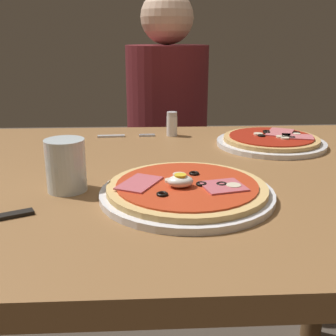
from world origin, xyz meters
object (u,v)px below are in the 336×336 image
at_px(pizza_across_right, 270,141).
at_px(fork, 121,136).
at_px(dining_table, 147,220).
at_px(water_glass_near, 65,169).
at_px(salt_shaker, 171,124).
at_px(pizza_foreground, 186,190).
at_px(diner_person, 167,151).

relative_size(pizza_across_right, fork, 1.74).
xyz_separation_m(dining_table, water_glass_near, (-0.15, -0.10, 0.15)).
bearing_deg(dining_table, fork, 102.64).
bearing_deg(fork, dining_table, -77.36).
bearing_deg(salt_shaker, dining_table, -102.27).
bearing_deg(pizza_foreground, salt_shaker, 89.66).
relative_size(pizza_across_right, salt_shaker, 4.10).
relative_size(dining_table, fork, 7.93).
distance_m(water_glass_near, diner_person, 0.99).
bearing_deg(fork, water_glass_near, -100.10).
xyz_separation_m(dining_table, diner_person, (0.08, 0.83, -0.08)).
bearing_deg(pizza_foreground, pizza_across_right, 54.26).
height_order(fork, diner_person, diner_person).
relative_size(dining_table, pizza_across_right, 4.56).
xyz_separation_m(water_glass_near, salt_shaker, (0.22, 0.42, -0.01)).
distance_m(dining_table, pizza_foreground, 0.20).
height_order(pizza_across_right, diner_person, diner_person).
relative_size(dining_table, diner_person, 1.06).
bearing_deg(salt_shaker, diner_person, 88.65).
bearing_deg(pizza_foreground, fork, 106.59).
height_order(water_glass_near, fork, water_glass_near).
xyz_separation_m(pizza_across_right, fork, (-0.39, 0.12, -0.01)).
xyz_separation_m(pizza_foreground, pizza_across_right, (0.25, 0.35, -0.00)).
bearing_deg(water_glass_near, fork, 79.90).
relative_size(dining_table, salt_shaker, 18.70).
height_order(pizza_foreground, water_glass_near, water_glass_near).
xyz_separation_m(pizza_across_right, diner_person, (-0.23, 0.63, -0.20)).
xyz_separation_m(pizza_foreground, water_glass_near, (-0.21, 0.05, 0.03)).
height_order(dining_table, fork, fork).
xyz_separation_m(dining_table, pizza_foreground, (0.07, -0.15, 0.12)).
bearing_deg(fork, diner_person, 73.48).
bearing_deg(pizza_across_right, pizza_foreground, -125.74).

